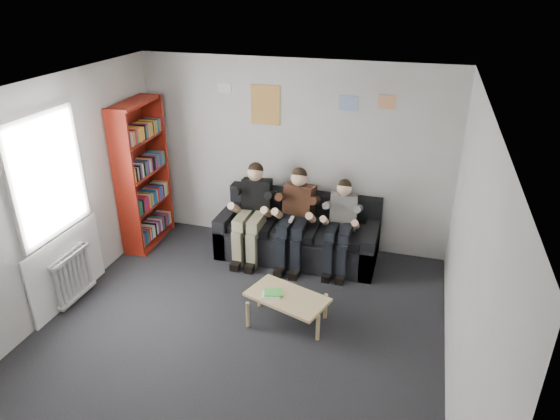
# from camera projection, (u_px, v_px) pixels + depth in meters

# --- Properties ---
(room_shell) EXTENTS (5.00, 5.00, 5.00)m
(room_shell) POSITION_uv_depth(u_px,v_px,m) (227.00, 234.00, 4.94)
(room_shell) COLOR black
(room_shell) RESTS_ON ground
(sofa) EXTENTS (2.23, 0.91, 0.86)m
(sofa) POSITION_uv_depth(u_px,v_px,m) (298.00, 235.00, 7.13)
(sofa) COLOR black
(sofa) RESTS_ON ground
(bookshelf) EXTENTS (0.32, 0.96, 2.14)m
(bookshelf) POSITION_uv_depth(u_px,v_px,m) (143.00, 175.00, 7.18)
(bookshelf) COLOR maroon
(bookshelf) RESTS_ON ground
(coffee_table) EXTENTS (0.91, 0.50, 0.36)m
(coffee_table) POSITION_uv_depth(u_px,v_px,m) (287.00, 299.00, 5.70)
(coffee_table) COLOR #D3BD7A
(coffee_table) RESTS_ON ground
(game_cases) EXTENTS (0.23, 0.19, 0.03)m
(game_cases) POSITION_uv_depth(u_px,v_px,m) (272.00, 294.00, 5.69)
(game_cases) COLOR white
(game_cases) RESTS_ON coffee_table
(person_left) EXTENTS (0.41, 0.88, 1.35)m
(person_left) POSITION_uv_depth(u_px,v_px,m) (252.00, 213.00, 6.96)
(person_left) COLOR black
(person_left) RESTS_ON sofa
(person_middle) EXTENTS (0.41, 0.87, 1.34)m
(person_middle) POSITION_uv_depth(u_px,v_px,m) (295.00, 219.00, 6.80)
(person_middle) COLOR #482518
(person_middle) RESTS_ON sofa
(person_right) EXTENTS (0.36, 0.77, 1.25)m
(person_right) POSITION_uv_depth(u_px,v_px,m) (340.00, 227.00, 6.66)
(person_right) COLOR silver
(person_right) RESTS_ON sofa
(radiator) EXTENTS (0.10, 0.64, 0.60)m
(radiator) POSITION_uv_depth(u_px,v_px,m) (73.00, 276.00, 6.09)
(radiator) COLOR silver
(radiator) RESTS_ON ground
(window) EXTENTS (0.05, 1.30, 2.36)m
(window) POSITION_uv_depth(u_px,v_px,m) (58.00, 226.00, 5.82)
(window) COLOR white
(window) RESTS_ON room_shell
(poster_large) EXTENTS (0.42, 0.01, 0.55)m
(poster_large) POSITION_uv_depth(u_px,v_px,m) (265.00, 105.00, 6.90)
(poster_large) COLOR #CDC648
(poster_large) RESTS_ON room_shell
(poster_blue) EXTENTS (0.25, 0.01, 0.20)m
(poster_blue) POSITION_uv_depth(u_px,v_px,m) (348.00, 103.00, 6.56)
(poster_blue) COLOR #385FC0
(poster_blue) RESTS_ON room_shell
(poster_pink) EXTENTS (0.22, 0.01, 0.18)m
(poster_pink) POSITION_uv_depth(u_px,v_px,m) (387.00, 102.00, 6.41)
(poster_pink) COLOR #D24178
(poster_pink) RESTS_ON room_shell
(poster_sign) EXTENTS (0.20, 0.01, 0.14)m
(poster_sign) POSITION_uv_depth(u_px,v_px,m) (225.00, 88.00, 6.97)
(poster_sign) COLOR white
(poster_sign) RESTS_ON room_shell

